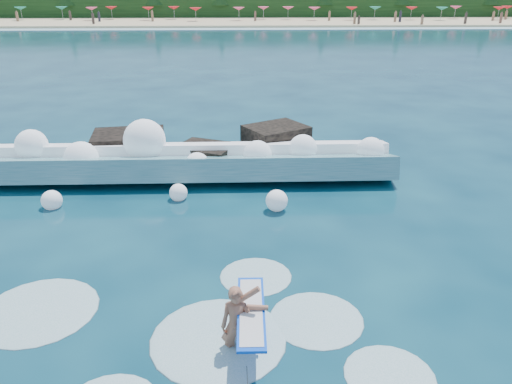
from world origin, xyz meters
TOP-DOWN VIEW (x-y plane):
  - ground at (0.00, 0.00)m, footprint 200.00×200.00m
  - beach at (0.00, 78.00)m, footprint 140.00×20.00m
  - wet_band at (0.00, 67.00)m, footprint 140.00×5.00m
  - treeline at (0.00, 88.00)m, footprint 140.00×4.00m
  - breaking_wave at (-1.56, 6.38)m, footprint 16.14×2.60m
  - rock_cluster at (-0.56, 7.89)m, footprint 8.57×3.65m
  - surfer_with_board at (1.02, -2.93)m, footprint 0.87×2.84m
  - wave_spray at (-1.99, 6.30)m, footprint 15.54×4.54m
  - surf_foam at (-0.07, -2.33)m, footprint 9.15×5.78m
  - beach_umbrellas at (0.12, 80.15)m, footprint 112.62×6.69m
  - beachgoers at (4.18, 74.22)m, footprint 108.20×12.69m

SIDE VIEW (x-z plane):
  - ground at x=0.00m, z-range 0.00..0.00m
  - surf_foam at x=-0.07m, z-range -0.07..0.07m
  - wet_band at x=0.00m, z-range 0.00..0.08m
  - beach at x=0.00m, z-range 0.00..0.40m
  - breaking_wave at x=-1.56m, z-range -0.21..1.18m
  - rock_cluster at x=-0.56m, z-range -0.28..1.27m
  - surfer_with_board at x=1.02m, z-range -0.22..1.43m
  - wave_spray at x=-1.99m, z-range -0.09..2.03m
  - beachgoers at x=4.18m, z-range 0.12..2.05m
  - beach_umbrellas at x=0.12m, z-range 2.00..2.50m
  - treeline at x=0.00m, z-range 0.00..5.00m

